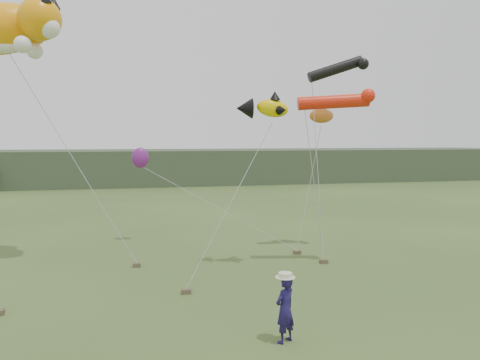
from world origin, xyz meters
name	(u,v)px	position (x,y,z in m)	size (l,w,h in m)	color
ground	(268,323)	(0.00, 0.00, 0.00)	(120.00, 120.00, 0.00)	#385123
headland	(140,167)	(-3.11, 44.69, 1.92)	(90.00, 13.00, 4.00)	#2D3D28
festival_attendant	(285,309)	(0.09, -1.34, 0.89)	(0.65, 0.43, 1.79)	#1B1349
sandbag_anchors	(203,273)	(-1.15, 5.18, 0.08)	(12.38, 5.43, 0.17)	brown
cat_kite	(5,28)	(-8.89, 9.02, 10.01)	(6.22, 3.32, 2.85)	orange
fish_kite	(262,108)	(1.44, 5.87, 6.63)	(2.21, 1.46, 1.15)	#EAC800
tube_kites	(340,86)	(5.19, 6.62, 7.68)	(4.18, 3.67, 2.75)	black
misc_kites	(236,136)	(1.29, 10.27, 5.52)	(9.73, 3.60, 2.98)	orange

